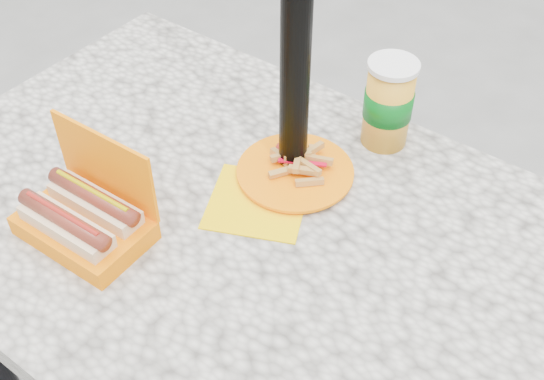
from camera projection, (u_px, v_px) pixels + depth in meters
The scene contains 4 objects.
picnic_table at pixel (239, 259), 1.21m from camera, with size 1.20×0.80×0.75m.
hotdog_box at pixel (85, 218), 1.08m from camera, with size 0.21×0.14×0.17m.
fries_plate at pixel (292, 173), 1.20m from camera, with size 0.22×0.30×0.04m.
soda_cup at pixel (388, 103), 1.22m from camera, with size 0.09×0.09×0.17m.
Camera 1 is at (0.52, -0.60, 1.57)m, focal length 45.00 mm.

